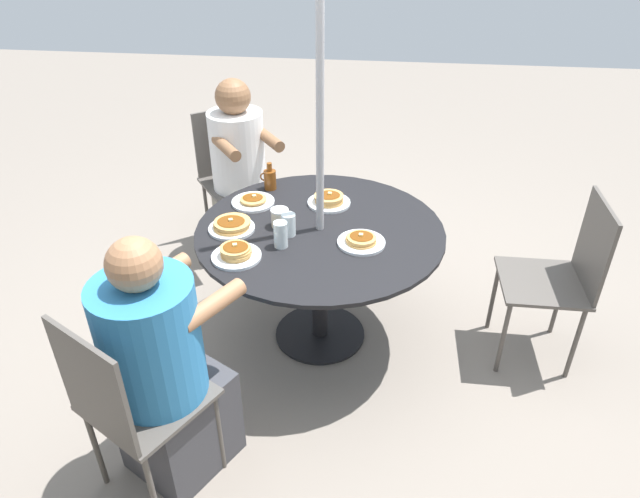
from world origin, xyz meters
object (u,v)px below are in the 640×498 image
at_px(patio_chair_east, 128,401).
at_px(pancake_plate_c, 329,200).
at_px(coffee_cup, 280,217).
at_px(drinking_glass_a, 289,225).
at_px(drinking_glass_b, 281,234).
at_px(patio_table, 320,247).
at_px(pancake_plate_e, 236,253).
at_px(pancake_plate_a, 232,226).
at_px(diner_north, 241,178).
at_px(pancake_plate_d, 253,201).
at_px(syrup_bottle, 270,179).
at_px(patio_chair_south, 562,272).
at_px(patio_chair_north, 231,170).
at_px(pancake_plate_b, 361,241).
at_px(diner_east, 164,374).

bearing_deg(patio_chair_east, pancake_plate_c, 94.46).
relative_size(coffee_cup, drinking_glass_a, 0.83).
height_order(coffee_cup, drinking_glass_b, drinking_glass_b).
xyz_separation_m(patio_table, pancake_plate_e, (0.35, 0.31, 0.14)).
height_order(pancake_plate_a, pancake_plate_c, pancake_plate_c).
bearing_deg(drinking_glass_a, diner_north, -62.76).
distance_m(pancake_plate_d, syrup_bottle, 0.20).
height_order(patio_chair_south, coffee_cup, patio_chair_south).
height_order(pancake_plate_d, drinking_glass_a, drinking_glass_a).
height_order(patio_chair_east, patio_chair_south, same).
distance_m(patio_chair_north, syrup_bottle, 0.73).
distance_m(patio_chair_north, coffee_cup, 1.13).
height_order(patio_chair_east, pancake_plate_e, patio_chair_east).
relative_size(pancake_plate_b, pancake_plate_c, 1.00).
bearing_deg(diner_east, patio_chair_north, 125.81).
height_order(patio_chair_east, pancake_plate_d, patio_chair_east).
relative_size(patio_table, patio_chair_north, 1.36).
bearing_deg(diner_east, patio_table, 90.00).
bearing_deg(syrup_bottle, drinking_glass_b, 105.80).
xyz_separation_m(patio_chair_south, drinking_glass_a, (1.37, 0.08, 0.23)).
height_order(patio_table, diner_east, diner_east).
distance_m(pancake_plate_a, drinking_glass_b, 0.30).
bearing_deg(patio_chair_north, syrup_bottle, 87.74).
bearing_deg(patio_table, diner_north, -53.66).
relative_size(patio_chair_east, pancake_plate_a, 3.98).
height_order(diner_north, coffee_cup, diner_north).
relative_size(pancake_plate_c, coffee_cup, 2.45).
bearing_deg(patio_chair_south, pancake_plate_d, 82.16).
bearing_deg(patio_chair_south, pancake_plate_b, 97.02).
distance_m(diner_east, pancake_plate_b, 1.09).
relative_size(patio_chair_east, patio_chair_south, 1.00).
bearing_deg(pancake_plate_b, patio_chair_north, -49.72).
relative_size(pancake_plate_d, coffee_cup, 2.45).
bearing_deg(pancake_plate_e, patio_chair_north, -74.08).
distance_m(diner_east, coffee_cup, 0.99).
relative_size(pancake_plate_c, drinking_glass_a, 2.04).
bearing_deg(pancake_plate_c, patio_chair_north, -44.24).
bearing_deg(patio_table, coffee_cup, -0.90).
xyz_separation_m(diner_north, drinking_glass_b, (-0.45, 1.03, 0.22)).
bearing_deg(diner_east, patio_chair_south, 57.27).
bearing_deg(pancake_plate_e, pancake_plate_a, -71.22).
xyz_separation_m(diner_east, drinking_glass_b, (-0.35, -0.72, 0.24)).
height_order(pancake_plate_a, pancake_plate_d, pancake_plate_a).
xyz_separation_m(pancake_plate_a, pancake_plate_b, (-0.65, 0.06, -0.00)).
xyz_separation_m(patio_chair_east, diner_east, (-0.09, -0.15, -0.00)).
bearing_deg(diner_east, patio_chair_east, -90.00).
xyz_separation_m(pancake_plate_d, drinking_glass_a, (-0.25, 0.30, 0.04)).
bearing_deg(syrup_bottle, patio_chair_north, -55.93).
height_order(pancake_plate_b, pancake_plate_e, pancake_plate_e).
distance_m(pancake_plate_d, coffee_cup, 0.29).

